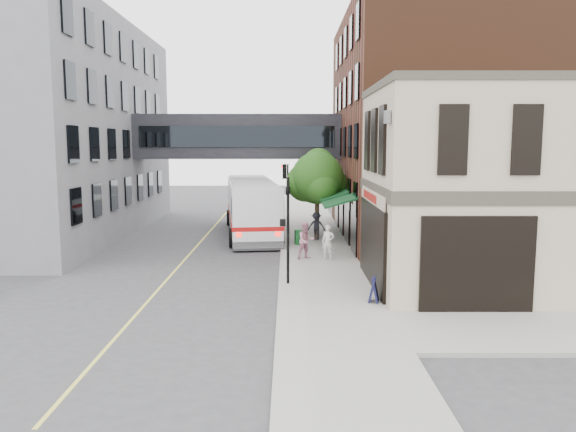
{
  "coord_description": "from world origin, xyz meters",
  "views": [
    {
      "loc": [
        0.37,
        -21.22,
        6.02
      ],
      "look_at": [
        0.4,
        2.79,
        2.92
      ],
      "focal_mm": 35.0,
      "sensor_mm": 36.0,
      "label": 1
    }
  ],
  "objects_px": {
    "pedestrian_a": "(328,242)",
    "sandwich_board": "(374,290)",
    "newspaper_box": "(299,237)",
    "pedestrian_b": "(306,240)",
    "bus": "(251,205)",
    "pedestrian_c": "(316,226)"
  },
  "relations": [
    {
      "from": "bus",
      "to": "sandwich_board",
      "type": "xyz_separation_m",
      "value": [
        5.63,
        -16.84,
        -1.38
      ]
    },
    {
      "from": "newspaper_box",
      "to": "sandwich_board",
      "type": "xyz_separation_m",
      "value": [
        2.56,
        -12.11,
        0.03
      ]
    },
    {
      "from": "pedestrian_a",
      "to": "sandwich_board",
      "type": "xyz_separation_m",
      "value": [
        1.14,
        -7.81,
        -0.43
      ]
    },
    {
      "from": "pedestrian_c",
      "to": "newspaper_box",
      "type": "relative_size",
      "value": 1.98
    },
    {
      "from": "newspaper_box",
      "to": "sandwich_board",
      "type": "height_order",
      "value": "sandwich_board"
    },
    {
      "from": "bus",
      "to": "pedestrian_c",
      "type": "xyz_separation_m",
      "value": [
        4.18,
        -3.22,
        -0.98
      ]
    },
    {
      "from": "bus",
      "to": "pedestrian_a",
      "type": "height_order",
      "value": "bus"
    },
    {
      "from": "newspaper_box",
      "to": "bus",
      "type": "bearing_deg",
      "value": 112.56
    },
    {
      "from": "pedestrian_b",
      "to": "sandwich_board",
      "type": "xyz_separation_m",
      "value": [
        2.27,
        -7.96,
        -0.49
      ]
    },
    {
      "from": "bus",
      "to": "pedestrian_b",
      "type": "relative_size",
      "value": 7.1
    },
    {
      "from": "newspaper_box",
      "to": "sandwich_board",
      "type": "relative_size",
      "value": 0.94
    },
    {
      "from": "bus",
      "to": "pedestrian_c",
      "type": "bearing_deg",
      "value": -37.56
    },
    {
      "from": "pedestrian_b",
      "to": "sandwich_board",
      "type": "distance_m",
      "value": 8.29
    },
    {
      "from": "pedestrian_b",
      "to": "newspaper_box",
      "type": "bearing_deg",
      "value": 70.57
    },
    {
      "from": "pedestrian_a",
      "to": "sandwich_board",
      "type": "bearing_deg",
      "value": -66.4
    },
    {
      "from": "pedestrian_b",
      "to": "sandwich_board",
      "type": "bearing_deg",
      "value": -97.45
    },
    {
      "from": "pedestrian_c",
      "to": "sandwich_board",
      "type": "distance_m",
      "value": 13.71
    },
    {
      "from": "sandwich_board",
      "to": "newspaper_box",
      "type": "bearing_deg",
      "value": 115.21
    },
    {
      "from": "pedestrian_a",
      "to": "pedestrian_b",
      "type": "distance_m",
      "value": 1.14
    },
    {
      "from": "pedestrian_a",
      "to": "newspaper_box",
      "type": "xyz_separation_m",
      "value": [
        -1.42,
        4.3,
        -0.45
      ]
    },
    {
      "from": "newspaper_box",
      "to": "pedestrian_b",
      "type": "bearing_deg",
      "value": -96.43
    },
    {
      "from": "bus",
      "to": "newspaper_box",
      "type": "bearing_deg",
      "value": -57.04
    }
  ]
}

